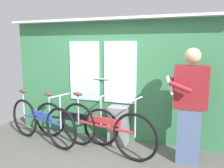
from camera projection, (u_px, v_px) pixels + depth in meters
train_door_wall at (112, 77)px, 4.16m from camera, size 4.00×0.28×2.19m
bicycle_near_door at (74, 122)px, 4.14m from camera, size 1.74×0.44×0.87m
bicycle_leaning_behind at (104, 129)px, 3.66m from camera, size 1.80×0.57×0.96m
bicycle_by_pole at (41, 122)px, 4.05m from camera, size 1.67×0.60×0.93m
passenger_reading_newspaper at (189, 104)px, 3.26m from camera, size 0.57×0.49×1.69m
trash_bin_by_wall at (119, 125)px, 4.03m from camera, size 0.33×0.28×0.67m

